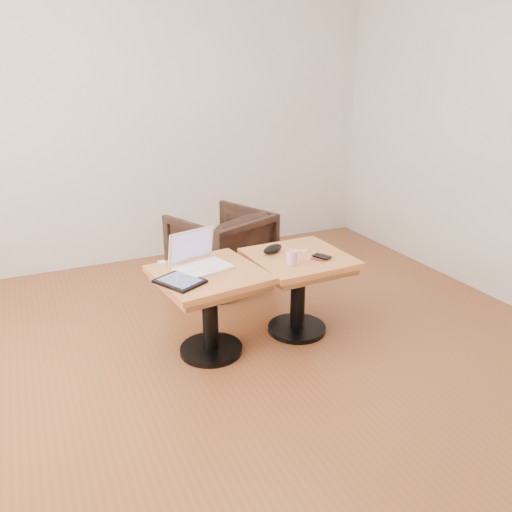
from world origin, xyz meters
name	(u,v)px	position (x,y,z in m)	size (l,w,h in m)	color
room_shell	(241,145)	(0.00, 0.00, 1.35)	(4.52, 4.52, 2.71)	brown
side_table_left	(209,293)	(-0.05, 0.39, 0.41)	(0.68, 0.68, 0.55)	black
side_table_right	(299,275)	(0.58, 0.40, 0.41)	(0.62, 0.62, 0.55)	black
laptop	(200,261)	(-0.08, 0.48, 0.60)	(0.37, 0.33, 0.22)	white
tablet	(180,281)	(-0.25, 0.31, 0.56)	(0.29, 0.32, 0.02)	black
charging_adapter	(162,263)	(-0.28, 0.61, 0.57)	(0.04, 0.04, 0.03)	white
glasses_case	(273,249)	(0.45, 0.52, 0.58)	(0.17, 0.08, 0.05)	black
striped_cup	(292,258)	(0.46, 0.28, 0.60)	(0.07, 0.07, 0.09)	#CB5789
earbuds_tangle	(305,251)	(0.65, 0.45, 0.56)	(0.07, 0.05, 0.01)	white
phone_on_sleeve	(322,257)	(0.68, 0.30, 0.56)	(0.15, 0.13, 0.02)	maroon
armchair	(221,249)	(0.40, 1.36, 0.31)	(0.67, 0.69, 0.63)	black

